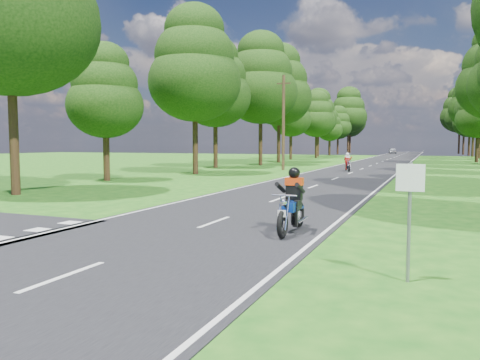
% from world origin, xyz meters
% --- Properties ---
extents(ground, '(160.00, 160.00, 0.00)m').
position_xyz_m(ground, '(0.00, 0.00, 0.00)').
color(ground, '#155112').
rests_on(ground, ground).
extents(main_road, '(7.00, 140.00, 0.02)m').
position_xyz_m(main_road, '(0.00, 50.00, 0.01)').
color(main_road, black).
rests_on(main_road, ground).
extents(road_markings, '(7.40, 140.00, 0.01)m').
position_xyz_m(road_markings, '(-0.14, 48.13, 0.02)').
color(road_markings, silver).
rests_on(road_markings, main_road).
extents(treeline, '(40.00, 115.35, 14.78)m').
position_xyz_m(treeline, '(1.43, 60.06, 8.25)').
color(treeline, black).
rests_on(treeline, ground).
extents(telegraph_pole, '(1.20, 0.26, 8.00)m').
position_xyz_m(telegraph_pole, '(-6.00, 28.00, 4.07)').
color(telegraph_pole, '#382616').
rests_on(telegraph_pole, ground).
extents(road_sign, '(0.45, 0.07, 2.00)m').
position_xyz_m(road_sign, '(5.50, -2.01, 1.34)').
color(road_sign, slate).
rests_on(road_sign, ground).
extents(rider_near_blue, '(0.72, 2.03, 1.68)m').
position_xyz_m(rider_near_blue, '(2.51, 1.36, 0.86)').
color(rider_near_blue, navy).
rests_on(rider_near_blue, main_road).
extents(rider_far_red, '(1.13, 1.91, 1.51)m').
position_xyz_m(rider_far_red, '(-0.61, 28.23, 0.78)').
color(rider_far_red, maroon).
rests_on(rider_far_red, main_road).
extents(distant_car, '(2.08, 3.87, 1.25)m').
position_xyz_m(distant_car, '(-2.42, 95.47, 0.65)').
color(distant_car, '#A7A9AE').
rests_on(distant_car, main_road).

